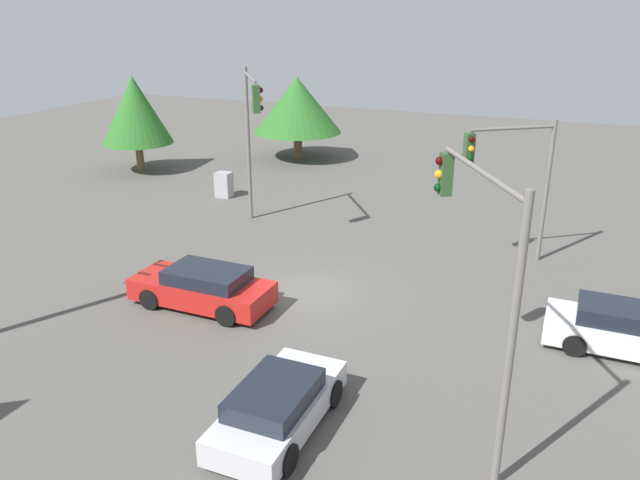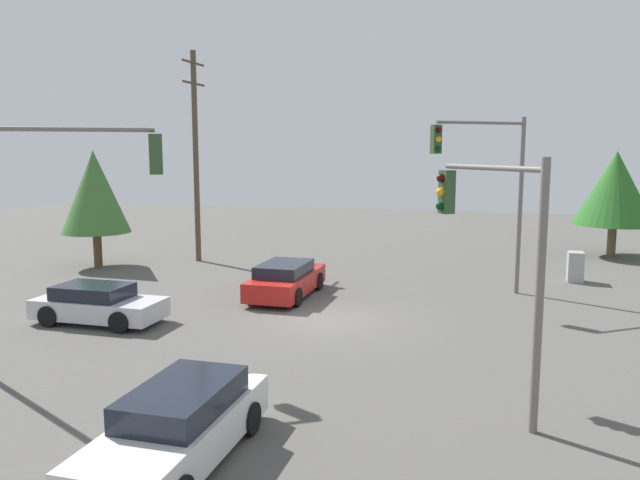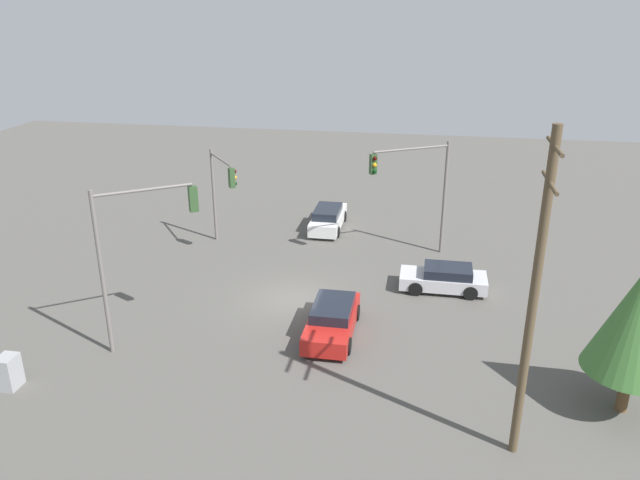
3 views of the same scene
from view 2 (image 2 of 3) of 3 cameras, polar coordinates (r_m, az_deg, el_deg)
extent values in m
plane|color=#54514C|center=(21.26, 0.40, -7.26)|extent=(80.00, 80.00, 0.00)
cube|color=red|center=(24.44, -3.10, -3.89)|extent=(4.72, 1.89, 0.72)
cube|color=black|center=(24.10, -3.29, -2.64)|extent=(2.60, 1.66, 0.45)
cylinder|color=black|center=(26.12, -3.94, -3.55)|extent=(0.71, 0.22, 0.71)
cylinder|color=black|center=(25.58, -0.13, -3.78)|extent=(0.71, 0.22, 0.71)
cylinder|color=black|center=(23.45, -6.34, -4.94)|extent=(0.71, 0.22, 0.71)
cylinder|color=black|center=(22.85, -2.13, -5.25)|extent=(0.71, 0.22, 0.71)
cube|color=silver|center=(21.97, -19.52, -5.87)|extent=(1.80, 4.24, 0.63)
cube|color=black|center=(21.97, -20.04, -4.44)|extent=(1.59, 2.33, 0.45)
cylinder|color=black|center=(22.00, -15.39, -6.10)|extent=(0.22, 0.69, 0.69)
cylinder|color=black|center=(20.60, -17.85, -7.17)|extent=(0.22, 0.69, 0.69)
cylinder|color=black|center=(23.44, -20.93, -5.47)|extent=(0.22, 0.69, 0.69)
cylinder|color=black|center=(22.13, -23.58, -6.41)|extent=(0.22, 0.69, 0.69)
cube|color=silver|center=(12.12, -12.89, -16.98)|extent=(4.76, 1.72, 0.74)
cube|color=black|center=(12.06, -12.44, -13.91)|extent=(2.62, 1.52, 0.48)
cylinder|color=black|center=(13.09, -6.38, -15.91)|extent=(0.66, 0.22, 0.66)
cylinder|color=black|center=(13.75, -12.94, -14.86)|extent=(0.66, 0.22, 0.66)
cylinder|color=slate|center=(17.07, -22.41, 9.35)|extent=(2.37, 3.86, 0.12)
cube|color=#2D4C28|center=(16.94, -14.79, 7.59)|extent=(0.41, 0.44, 1.05)
sphere|color=#360503|center=(17.11, -14.84, 8.71)|extent=(0.22, 0.22, 0.22)
sphere|color=orange|center=(17.11, -14.80, 7.59)|extent=(0.22, 0.22, 0.22)
sphere|color=black|center=(17.12, -14.75, 6.47)|extent=(0.22, 0.22, 0.22)
cylinder|color=slate|center=(25.74, 17.82, 2.91)|extent=(0.18, 0.18, 6.94)
cylinder|color=slate|center=(24.55, 14.54, 10.34)|extent=(2.32, 3.20, 0.12)
cube|color=#2D4C28|center=(23.50, 10.57, 9.04)|extent=(0.43, 0.44, 1.05)
sphere|color=#360503|center=(23.36, 10.81, 9.87)|extent=(0.22, 0.22, 0.22)
sphere|color=orange|center=(23.36, 10.78, 9.04)|extent=(0.22, 0.22, 0.22)
sphere|color=black|center=(23.35, 10.76, 8.22)|extent=(0.22, 0.22, 0.22)
cylinder|color=slate|center=(13.05, 19.41, -5.09)|extent=(0.18, 0.18, 5.54)
cylinder|color=slate|center=(14.04, 15.37, 6.38)|extent=(2.76, 2.14, 0.12)
cube|color=#2D4C28|center=(15.45, 11.51, 4.33)|extent=(0.44, 0.43, 1.05)
sphere|color=#360503|center=(15.34, 11.01, 5.57)|extent=(0.22, 0.22, 0.22)
sphere|color=orange|center=(15.36, 10.97, 4.32)|extent=(0.22, 0.22, 0.22)
sphere|color=black|center=(15.38, 10.94, 3.07)|extent=(0.22, 0.22, 0.22)
cylinder|color=brown|center=(32.42, -11.28, 7.36)|extent=(0.28, 0.28, 10.57)
cylinder|color=brown|center=(32.71, -11.52, 15.60)|extent=(2.20, 0.12, 0.12)
cylinder|color=brown|center=(32.59, -11.47, 13.86)|extent=(2.20, 0.12, 0.12)
cube|color=#9EA0A3|center=(29.28, 22.30, -2.28)|extent=(0.81, 0.64, 1.31)
cylinder|color=brown|center=(32.42, -19.66, -0.84)|extent=(0.41, 0.41, 1.70)
cone|color=#3D7033|center=(32.12, -19.90, 4.18)|extent=(3.27, 3.27, 3.99)
cylinder|color=brown|center=(36.96, 25.11, -0.06)|extent=(0.45, 0.45, 1.72)
cone|color=#286623|center=(36.70, 25.37, 4.31)|extent=(4.15, 4.15, 3.93)
camera|label=1|loc=(26.40, -49.21, 13.66)|focal=35.00mm
camera|label=3|loc=(48.10, 1.85, 17.79)|focal=35.00mm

